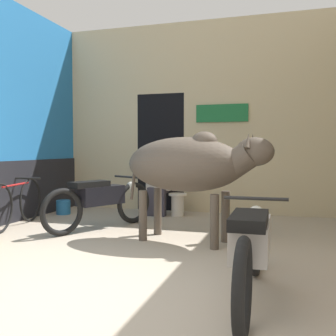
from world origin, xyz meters
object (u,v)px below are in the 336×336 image
at_px(shopkeeper_seated, 159,181).
at_px(bucket, 63,207).
at_px(motorcycle_near, 251,246).
at_px(bicycle, 16,203).
at_px(cow, 190,165).
at_px(plastic_stool, 178,204).
at_px(motorcycle_far, 101,200).

relative_size(shopkeeper_seated, bucket, 4.62).
height_order(motorcycle_near, bicycle, motorcycle_near).
xyz_separation_m(shopkeeper_seated, bucket, (-1.72, -0.43, -0.49)).
distance_m(cow, motorcycle_near, 2.09).
bearing_deg(cow, plastic_stool, 109.67).
bearing_deg(shopkeeper_seated, bicycle, -136.19).
xyz_separation_m(motorcycle_far, shopkeeper_seated, (0.45, 1.45, 0.18)).
bearing_deg(bucket, bicycle, -92.08).
height_order(motorcycle_far, plastic_stool, motorcycle_far).
relative_size(cow, bicycle, 1.22).
distance_m(cow, motorcycle_far, 1.63).
xyz_separation_m(cow, motorcycle_near, (0.93, -1.79, -0.56)).
bearing_deg(motorcycle_near, motorcycle_far, 137.56).
bearing_deg(cow, bicycle, 176.41).
bearing_deg(shopkeeper_seated, bucket, -165.91).
bearing_deg(motorcycle_near, cow, 117.52).
xyz_separation_m(bicycle, bucket, (0.05, 1.26, -0.24)).
distance_m(cow, bicycle, 2.87).
height_order(shopkeeper_seated, plastic_stool, shopkeeper_seated).
bearing_deg(bicycle, motorcycle_near, -27.82).
distance_m(motorcycle_near, plastic_stool, 4.00).
distance_m(shopkeeper_seated, plastic_stool, 0.54).
xyz_separation_m(motorcycle_far, bicycle, (-1.31, -0.24, -0.07)).
bearing_deg(plastic_stool, motorcycle_far, -119.02).
height_order(motorcycle_near, bucket, motorcycle_near).
relative_size(motorcycle_near, plastic_stool, 4.87).
distance_m(motorcycle_far, bucket, 1.66).
xyz_separation_m(cow, plastic_stool, (-0.67, 1.87, -0.79)).
distance_m(motorcycle_far, bicycle, 1.34).
bearing_deg(motorcycle_far, plastic_stool, 60.98).
relative_size(cow, shopkeeper_seated, 1.69).
bearing_deg(shopkeeper_seated, plastic_stool, 0.23).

